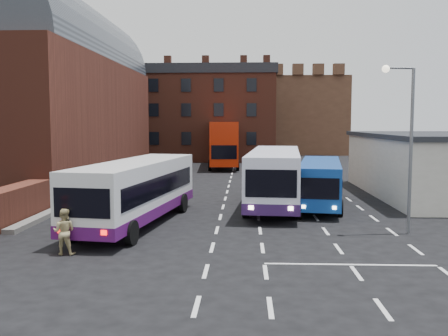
{
  "coord_description": "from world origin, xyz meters",
  "views": [
    {
      "loc": [
        1.32,
        -20.27,
        4.98
      ],
      "look_at": [
        0.0,
        10.0,
        2.2
      ],
      "focal_mm": 40.0,
      "sensor_mm": 36.0,
      "label": 1
    }
  ],
  "objects_px": {
    "bus_white_outbound": "(137,187)",
    "street_lamp": "(406,134)",
    "pedestrian_beige": "(64,232)",
    "bus_red_double": "(223,143)",
    "bus_blue": "(320,180)",
    "bus_white_inbound": "(275,174)"
  },
  "relations": [
    {
      "from": "bus_white_outbound",
      "to": "street_lamp",
      "type": "distance_m",
      "value": 12.71
    },
    {
      "from": "street_lamp",
      "to": "bus_white_outbound",
      "type": "bearing_deg",
      "value": 172.43
    },
    {
      "from": "street_lamp",
      "to": "pedestrian_beige",
      "type": "height_order",
      "value": "street_lamp"
    },
    {
      "from": "bus_red_double",
      "to": "pedestrian_beige",
      "type": "distance_m",
      "value": 37.18
    },
    {
      "from": "bus_blue",
      "to": "pedestrian_beige",
      "type": "xyz_separation_m",
      "value": [
        -11.27,
        -11.46,
        -0.7
      ]
    },
    {
      "from": "bus_white_outbound",
      "to": "street_lamp",
      "type": "xyz_separation_m",
      "value": [
        12.32,
        -1.64,
        2.66
      ]
    },
    {
      "from": "bus_white_inbound",
      "to": "bus_blue",
      "type": "relative_size",
      "value": 1.23
    },
    {
      "from": "bus_red_double",
      "to": "street_lamp",
      "type": "relative_size",
      "value": 1.71
    },
    {
      "from": "bus_white_outbound",
      "to": "street_lamp",
      "type": "bearing_deg",
      "value": 1.03
    },
    {
      "from": "bus_white_inbound",
      "to": "bus_blue",
      "type": "distance_m",
      "value": 2.74
    },
    {
      "from": "bus_white_outbound",
      "to": "bus_white_inbound",
      "type": "xyz_separation_m",
      "value": [
        7.03,
        5.62,
        0.13
      ]
    },
    {
      "from": "bus_white_inbound",
      "to": "street_lamp",
      "type": "distance_m",
      "value": 9.33
    },
    {
      "from": "bus_white_inbound",
      "to": "bus_white_outbound",
      "type": "bearing_deg",
      "value": 43.69
    },
    {
      "from": "bus_white_outbound",
      "to": "pedestrian_beige",
      "type": "height_order",
      "value": "bus_white_outbound"
    },
    {
      "from": "bus_white_inbound",
      "to": "street_lamp",
      "type": "bearing_deg",
      "value": 131.14
    },
    {
      "from": "bus_white_inbound",
      "to": "bus_red_double",
      "type": "distance_m",
      "value": 25.94
    },
    {
      "from": "bus_blue",
      "to": "street_lamp",
      "type": "height_order",
      "value": "street_lamp"
    },
    {
      "from": "bus_white_outbound",
      "to": "bus_red_double",
      "type": "xyz_separation_m",
      "value": [
        2.82,
        31.2,
        0.84
      ]
    },
    {
      "from": "bus_blue",
      "to": "street_lamp",
      "type": "xyz_separation_m",
      "value": [
        2.58,
        -7.42,
        2.91
      ]
    },
    {
      "from": "bus_red_double",
      "to": "street_lamp",
      "type": "distance_m",
      "value": 34.23
    },
    {
      "from": "bus_red_double",
      "to": "pedestrian_beige",
      "type": "bearing_deg",
      "value": 80.14
    },
    {
      "from": "bus_blue",
      "to": "pedestrian_beige",
      "type": "relative_size",
      "value": 5.71
    }
  ]
}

